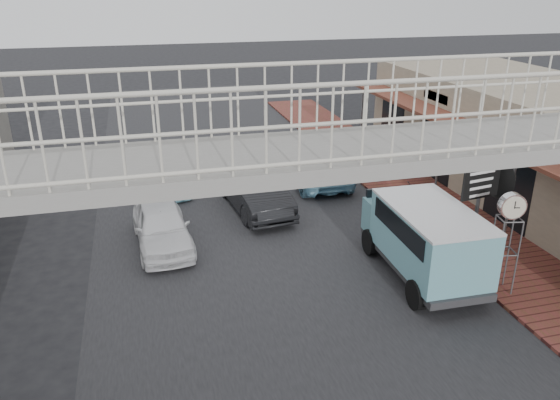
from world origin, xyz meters
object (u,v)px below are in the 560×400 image
angkot_far (165,173)px  street_clock (511,211)px  arrow_sign (504,178)px  white_hatchback (162,226)px  angkot_curb (315,167)px  motorcycle_far (358,157)px  dark_sedan (254,189)px  angkot_van (426,232)px  motorcycle_near (399,196)px

angkot_far → street_clock: (7.77, -10.07, 1.74)m
arrow_sign → white_hatchback: bearing=148.1°
angkot_curb → motorcycle_far: 2.41m
dark_sedan → white_hatchback: bearing=-153.6°
angkot_far → street_clock: bearing=-55.6°
angkot_far → street_clock: size_ratio=1.51×
angkot_far → white_hatchback: bearing=-98.2°
white_hatchback → motorcycle_far: 9.89m
white_hatchback → arrow_sign: bearing=-26.3°
angkot_curb → angkot_van: 7.92m
angkot_curb → motorcycle_near: 3.96m
street_clock → motorcycle_far: bearing=100.1°
street_clock → angkot_curb: bearing=113.6°
white_hatchback → angkot_far: 5.10m
angkot_van → arrow_sign: arrow_sign is taller
white_hatchback → angkot_far: size_ratio=0.96×
angkot_curb → arrow_sign: 8.54m
motorcycle_near → arrow_sign: (0.67, -4.44, 2.13)m
dark_sedan → motorcycle_far: bearing=24.1°
white_hatchback → street_clock: size_ratio=1.45×
angkot_curb → white_hatchback: bearing=34.8°
angkot_far → motorcycle_far: 8.01m
angkot_far → motorcycle_near: bearing=-32.5°
dark_sedan → angkot_far: dark_sedan is taller
angkot_far → angkot_van: bearing=-57.7°
angkot_far → motorcycle_near: angkot_far is taller
dark_sedan → arrow_sign: arrow_sign is taller
angkot_curb → street_clock: street_clock is taller
dark_sedan → angkot_van: size_ratio=1.05×
motorcycle_far → arrow_sign: (0.43, -8.83, 2.06)m
white_hatchback → angkot_van: size_ratio=0.90×
angkot_far → angkot_van: angkot_van is taller
angkot_curb → angkot_far: size_ratio=1.09×
angkot_far → motorcycle_far: (8.01, 0.05, 0.00)m
white_hatchback → angkot_van: 7.70m
motorcycle_near → arrow_sign: size_ratio=0.50×
arrow_sign → dark_sedan: bearing=124.4°
dark_sedan → angkot_van: 6.77m
dark_sedan → street_clock: (4.90, -7.10, 1.57)m
angkot_curb → street_clock: bearing=103.3°
motorcycle_far → street_clock: 10.26m
dark_sedan → arrow_sign: size_ratio=1.44×
angkot_curb → angkot_van: angkot_van is taller
dark_sedan → angkot_far: (-2.87, 2.96, -0.16)m
motorcycle_near → arrow_sign: arrow_sign is taller
angkot_van → street_clock: bearing=-39.1°
street_clock → dark_sedan: bearing=136.0°
angkot_curb → arrow_sign: arrow_sign is taller
motorcycle_near → street_clock: bearing=178.9°
angkot_van → motorcycle_far: (1.74, 8.84, -0.74)m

